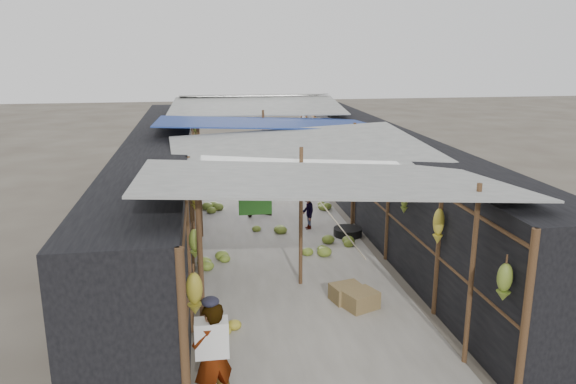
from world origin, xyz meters
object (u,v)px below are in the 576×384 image
crate_near (361,300)px  shopper_blue (263,185)px  vendor_elderly (212,357)px  vendor_seated (308,210)px  black_basin (348,232)px

crate_near → shopper_blue: 5.71m
crate_near → vendor_elderly: bearing=-159.9°
vendor_elderly → vendor_seated: vendor_elderly is taller
vendor_seated → vendor_elderly: bearing=-23.9°
crate_near → shopper_blue: shopper_blue is taller
crate_near → black_basin: size_ratio=0.80×
shopper_blue → crate_near: bearing=-88.6°
vendor_elderly → vendor_seated: size_ratio=1.48×
crate_near → black_basin: bearing=55.7°
crate_near → vendor_seated: size_ratio=0.55×
crate_near → vendor_seated: bearing=68.3°
crate_near → shopper_blue: size_ratio=0.32×
shopper_blue → vendor_seated: size_ratio=1.76×
black_basin → shopper_blue: (-1.78, 1.88, 0.74)m
vendor_seated → black_basin: bearing=47.9°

